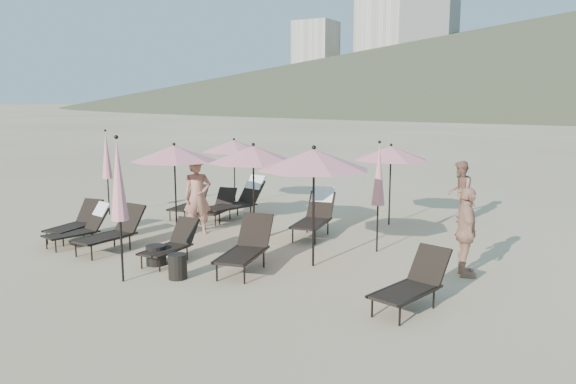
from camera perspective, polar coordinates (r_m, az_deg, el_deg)
The scene contains 25 objects.
ground at distance 11.40m, azimuth -8.13°, elevation -8.03°, with size 800.00×800.00×0.00m, color #D6BA8C.
hotel_skyline at distance 297.90m, azimuth 11.11°, elevation 13.17°, with size 109.00×82.00×55.00m.
lounger_0 at distance 14.77m, azimuth -20.69°, elevation -2.86°, with size 0.83×1.62×0.89m.
lounger_1 at distance 14.10m, azimuth -20.16°, elevation -3.26°, with size 0.84×1.59×0.94m.
lounger_2 at distance 13.32m, azimuth -17.41°, elevation -3.81°, with size 0.71×1.71×0.97m.
lounger_3 at distance 12.13m, azimuth -11.75°, elevation -5.14°, with size 0.66×1.50×0.84m.
lounger_4 at distance 11.31m, azimuth -4.28°, elevation -5.58°, with size 1.09×1.89×1.02m.
lounger_5 at distance 9.48m, azimuth 12.56°, elevation -9.01°, with size 0.98×1.72×0.93m.
lounger_6 at distance 16.65m, azimuth -9.94°, elevation -1.09°, with size 0.85×1.61×0.88m.
lounger_7 at distance 16.04m, azimuth -7.04°, elevation -1.46°, with size 0.84×1.57×0.86m.
lounger_8 at distance 16.24m, azimuth -4.96°, elevation -0.69°, with size 1.11×2.01×1.19m.
lounger_9 at distance 14.17m, azimuth 2.82°, elevation -2.23°, with size 0.99×1.92×1.14m.
umbrella_open_0 at distance 14.39m, azimuth -11.48°, elevation 3.87°, with size 2.17×2.17×2.33m.
umbrella_open_1 at distance 13.46m, azimuth -3.55°, elevation 3.85°, with size 2.21×2.21×2.38m.
umbrella_open_2 at distance 11.25m, azimuth 2.64°, elevation 3.31°, with size 2.32×2.32×2.49m.
umbrella_open_3 at distance 17.98m, azimuth -5.50°, elevation 4.68°, with size 2.04×2.04×2.19m.
umbrella_open_4 at distance 15.37m, azimuth 10.41°, elevation 3.91°, with size 2.07×2.07×2.23m.
umbrella_closed_0 at distance 10.74m, azimuth -16.86°, elevation 1.09°, with size 0.32×0.32×2.76m.
umbrella_closed_1 at distance 12.54m, azimuth 9.20°, elevation 1.71°, with size 0.29×0.29×2.51m.
umbrella_closed_2 at distance 17.35m, azimuth -17.96°, elevation 3.54°, with size 0.30×0.30×2.54m.
side_table_0 at distance 12.02m, azimuth -13.26°, elevation -6.26°, with size 0.41×0.41×0.41m, color black.
side_table_1 at distance 11.01m, azimuth -11.15°, elevation -7.43°, with size 0.36×0.36×0.48m, color black.
beachgoer_a at distance 14.40m, azimuth -9.19°, elevation -0.48°, with size 0.70×0.46×1.92m, color #AE745E.
beachgoer_b at distance 16.42m, azimuth 17.06°, elevation 0.06°, with size 0.83×0.65×1.71m, color #92614B.
beachgoer_c at distance 11.34m, azimuth 17.66°, elevation -3.90°, with size 1.02×0.43×1.75m, color tan.
Camera 1 is at (6.86, -8.46, 3.38)m, focal length 35.00 mm.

